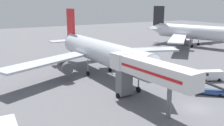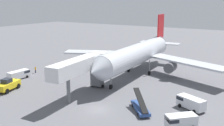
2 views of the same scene
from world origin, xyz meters
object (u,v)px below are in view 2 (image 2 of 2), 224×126
object	(u,v)px
jet_bridge	(83,66)
pushback_tug	(8,85)
ground_crew_worker_foreground	(35,70)
service_van_outer_right	(180,121)
airplane_at_gate	(138,54)
belt_loader_truck	(140,107)
service_van_far_right	(190,102)
service_van_near_left	(19,74)

from	to	relation	value
jet_bridge	pushback_tug	world-z (taller)	jet_bridge
ground_crew_worker_foreground	service_van_outer_right	bearing A→B (deg)	-14.06
service_van_outer_right	airplane_at_gate	bearing A→B (deg)	128.16
belt_loader_truck	service_van_far_right	world-z (taller)	belt_loader_truck
belt_loader_truck	service_van_far_right	distance (m)	9.09
pushback_tug	jet_bridge	bearing A→B (deg)	23.45
service_van_outer_right	belt_loader_truck	bearing A→B (deg)	161.76
jet_bridge	belt_loader_truck	world-z (taller)	jet_bridge
pushback_tug	service_van_near_left	xyz separation A→B (m)	(-5.20, 7.28, -0.09)
jet_bridge	belt_loader_truck	distance (m)	14.70
airplane_at_gate	belt_loader_truck	world-z (taller)	airplane_at_gate
belt_loader_truck	service_van_far_right	xyz separation A→B (m)	(7.18, 5.56, 0.48)
pushback_tug	airplane_at_gate	bearing A→B (deg)	56.13
jet_bridge	service_van_outer_right	distance (m)	22.50
service_van_near_left	service_van_far_right	world-z (taller)	service_van_far_right
pushback_tug	belt_loader_truck	bearing A→B (deg)	9.93
jet_bridge	ground_crew_worker_foreground	xyz separation A→B (m)	(-21.44, 6.53, -5.08)
service_van_near_left	ground_crew_worker_foreground	size ratio (longest dim) A/B	3.15
belt_loader_truck	ground_crew_worker_foreground	bearing A→B (deg)	166.91
airplane_at_gate	service_van_outer_right	distance (m)	31.18
airplane_at_gate	belt_loader_truck	size ratio (longest dim) A/B	7.28
service_van_near_left	ground_crew_worker_foreground	distance (m)	6.03
service_van_near_left	service_van_far_right	size ratio (longest dim) A/B	1.00
airplane_at_gate	jet_bridge	xyz separation A→B (m)	(-2.48, -20.05, 0.58)
service_van_near_left	service_van_outer_right	distance (m)	42.53
service_van_outer_right	ground_crew_worker_foreground	distance (m)	44.34
service_van_outer_right	ground_crew_worker_foreground	size ratio (longest dim) A/B	2.70
airplane_at_gate	service_van_far_right	bearing A→B (deg)	-41.31
airplane_at_gate	service_van_far_right	xyz separation A→B (m)	(18.33, -16.11, -4.18)
jet_bridge	service_van_outer_right	size ratio (longest dim) A/B	3.69
airplane_at_gate	service_van_far_right	world-z (taller)	airplane_at_gate
ground_crew_worker_foreground	airplane_at_gate	bearing A→B (deg)	29.47
airplane_at_gate	ground_crew_worker_foreground	world-z (taller)	airplane_at_gate
belt_loader_truck	ground_crew_worker_foreground	distance (m)	36.01
jet_bridge	service_van_far_right	world-z (taller)	jet_bridge
jet_bridge	airplane_at_gate	bearing A→B (deg)	82.94
service_van_outer_right	service_van_far_right	distance (m)	8.21
jet_bridge	pushback_tug	distance (m)	17.54
belt_loader_truck	service_van_outer_right	xyz separation A→B (m)	(7.93, -2.61, 0.44)
service_van_near_left	service_van_far_right	bearing A→B (deg)	4.66
service_van_outer_right	ground_crew_worker_foreground	bearing A→B (deg)	165.94
service_van_near_left	ground_crew_worker_foreground	world-z (taller)	service_van_near_left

